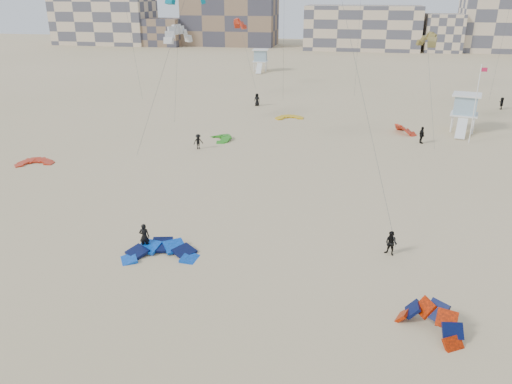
% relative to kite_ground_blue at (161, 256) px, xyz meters
% --- Properties ---
extents(ground, '(320.00, 320.00, 0.00)m').
position_rel_kite_ground_blue_xyz_m(ground, '(1.54, -2.77, 0.00)').
color(ground, '#CDB289').
rests_on(ground, ground).
extents(kite_ground_blue, '(5.45, 5.63, 2.09)m').
position_rel_kite_ground_blue_xyz_m(kite_ground_blue, '(0.00, 0.00, 0.00)').
color(kite_ground_blue, blue).
rests_on(kite_ground_blue, ground).
extents(kite_ground_orange, '(4.73, 4.74, 3.41)m').
position_rel_kite_ground_blue_xyz_m(kite_ground_orange, '(16.01, -4.47, 0.00)').
color(kite_ground_orange, '#F62A00').
rests_on(kite_ground_orange, ground).
extents(kite_ground_red, '(4.33, 4.44, 0.98)m').
position_rel_kite_ground_blue_xyz_m(kite_ground_red, '(-18.97, 14.88, 0.00)').
color(kite_ground_red, red).
rests_on(kite_ground_red, ground).
extents(kite_ground_green, '(4.51, 4.42, 1.54)m').
position_rel_kite_ground_blue_xyz_m(kite_ground_green, '(-3.32, 26.83, 0.00)').
color(kite_ground_green, '#138B16').
rests_on(kite_ground_green, ground).
extents(kite_ground_red_far, '(4.30, 4.22, 3.04)m').
position_rel_kite_ground_blue_xyz_m(kite_ground_red_far, '(17.48, 33.93, 0.00)').
color(kite_ground_red_far, red).
rests_on(kite_ground_red_far, ground).
extents(kite_ground_yellow, '(4.28, 4.40, 0.59)m').
position_rel_kite_ground_blue_xyz_m(kite_ground_yellow, '(2.95, 38.56, 0.00)').
color(kite_ground_yellow, gold).
rests_on(kite_ground_yellow, ground).
extents(kitesurfer_main, '(0.74, 0.55, 1.83)m').
position_rel_kite_ground_blue_xyz_m(kitesurfer_main, '(-1.30, 0.66, 0.91)').
color(kitesurfer_main, black).
rests_on(kitesurfer_main, ground).
extents(kitesurfer_b, '(0.99, 0.92, 1.64)m').
position_rel_kite_ground_blue_xyz_m(kitesurfer_b, '(14.43, 3.08, 0.82)').
color(kitesurfer_b, black).
rests_on(kitesurfer_b, ground).
extents(kitesurfer_c, '(1.21, 1.13, 1.64)m').
position_rel_kite_ground_blue_xyz_m(kitesurfer_c, '(-4.69, 22.83, 0.82)').
color(kitesurfer_c, black).
rests_on(kitesurfer_c, ground).
extents(kitesurfer_d, '(0.79, 1.19, 1.89)m').
position_rel_kite_ground_blue_xyz_m(kitesurfer_d, '(18.95, 29.81, 0.94)').
color(kitesurfer_d, black).
rests_on(kitesurfer_d, ground).
extents(kitesurfer_e, '(1.00, 0.77, 1.82)m').
position_rel_kite_ground_blue_xyz_m(kitesurfer_e, '(-2.82, 45.39, 0.91)').
color(kitesurfer_e, black).
rests_on(kitesurfer_e, ground).
extents(kitesurfer_f, '(0.72, 1.64, 1.71)m').
position_rel_kite_ground_blue_xyz_m(kitesurfer_f, '(31.96, 50.11, 0.85)').
color(kitesurfer_f, black).
rests_on(kitesurfer_f, ground).
extents(kite_fly_grey, '(5.08, 5.48, 11.13)m').
position_rel_kite_ground_blue_xyz_m(kite_fly_grey, '(-9.87, 32.66, 10.79)').
color(kite_fly_grey, white).
rests_on(kite_fly_grey, ground).
extents(kite_fly_olive, '(4.28, 16.03, 10.67)m').
position_rel_kite_ground_blue_xyz_m(kite_fly_olive, '(19.30, 38.23, 10.26)').
color(kite_fly_olive, olive).
rests_on(kite_fly_olive, ground).
extents(kite_fly_red, '(6.48, 8.93, 10.96)m').
position_rel_kite_ground_blue_xyz_m(kite_fly_red, '(-8.64, 59.55, 10.51)').
color(kite_fly_red, red).
rests_on(kite_fly_red, ground).
extents(lifeguard_tower_near, '(3.79, 6.48, 4.48)m').
position_rel_kite_ground_blue_xyz_m(lifeguard_tower_near, '(24.38, 36.39, 2.22)').
color(lifeguard_tower_near, white).
rests_on(lifeguard_tower_near, ground).
extents(lifeguard_tower_far, '(3.42, 6.25, 4.48)m').
position_rel_kite_ground_blue_xyz_m(lifeguard_tower_far, '(-8.87, 79.20, 2.22)').
color(lifeguard_tower_far, white).
rests_on(lifeguard_tower_far, ground).
extents(flagpole, '(0.70, 0.11, 8.58)m').
position_rel_kite_ground_blue_xyz_m(flagpole, '(24.25, 31.04, 4.49)').
color(flagpole, white).
rests_on(flagpole, ground).
extents(condo_west_a, '(30.00, 15.00, 14.00)m').
position_rel_kite_ground_blue_xyz_m(condo_west_a, '(-68.46, 127.23, 7.00)').
color(condo_west_a, beige).
rests_on(condo_west_a, ground).
extents(condo_west_b, '(28.00, 14.00, 18.00)m').
position_rel_kite_ground_blue_xyz_m(condo_west_b, '(-28.46, 131.23, 9.00)').
color(condo_west_b, '#81664E').
rests_on(condo_west_b, ground).
extents(condo_mid, '(32.00, 16.00, 12.00)m').
position_rel_kite_ground_blue_xyz_m(condo_mid, '(11.54, 127.23, 6.00)').
color(condo_mid, beige).
rests_on(condo_mid, ground).
extents(condo_east, '(26.00, 14.00, 16.00)m').
position_rel_kite_ground_blue_xyz_m(condo_east, '(51.54, 129.23, 8.00)').
color(condo_east, beige).
rests_on(condo_east, ground).
extents(condo_fill_left, '(12.00, 10.00, 8.00)m').
position_rel_kite_ground_blue_xyz_m(condo_fill_left, '(-48.46, 125.23, 4.00)').
color(condo_fill_left, '#81664E').
rests_on(condo_fill_left, ground).
extents(condo_fill_right, '(10.00, 10.00, 10.00)m').
position_rel_kite_ground_blue_xyz_m(condo_fill_right, '(33.54, 125.23, 5.00)').
color(condo_fill_right, beige).
rests_on(condo_fill_right, ground).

